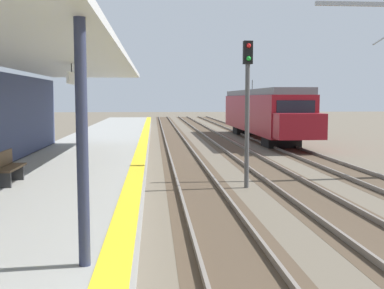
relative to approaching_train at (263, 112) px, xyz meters
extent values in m
cube|color=#999993|center=(-11.20, -17.82, -1.73)|extent=(5.00, 80.00, 0.90)
cube|color=yellow|center=(-8.95, -17.82, -1.27)|extent=(0.50, 80.00, 0.01)
cube|color=silver|center=(-11.30, -23.21, 2.17)|extent=(4.40, 24.00, 0.16)
cylinder|color=#2D334C|center=(-9.35, -29.81, -0.04)|extent=(0.16, 0.16, 4.27)
cube|color=white|center=(-10.90, -21.21, 1.64)|extent=(0.08, 1.40, 0.36)
cylinder|color=#333333|center=(-10.90, -21.21, 1.96)|extent=(0.03, 0.03, 0.27)
cube|color=#4C3D2D|center=(-6.80, -13.82, -2.17)|extent=(2.34, 120.00, 0.01)
cube|color=slate|center=(-7.52, -13.82, -2.09)|extent=(0.08, 120.00, 0.15)
cube|color=slate|center=(-6.08, -13.82, -2.09)|extent=(0.08, 120.00, 0.15)
cube|color=#4C3D2D|center=(-3.40, -13.82, -2.17)|extent=(2.34, 120.00, 0.01)
cube|color=slate|center=(-4.12, -13.82, -2.09)|extent=(0.08, 120.00, 0.15)
cube|color=slate|center=(-2.68, -13.82, -2.09)|extent=(0.08, 120.00, 0.15)
cube|color=#4C3D2D|center=(0.00, -13.82, -2.17)|extent=(2.34, 120.00, 0.01)
cube|color=slate|center=(-0.72, -13.82, -2.09)|extent=(0.08, 120.00, 0.15)
cube|color=slate|center=(0.72, -13.82, -2.09)|extent=(0.08, 120.00, 0.15)
cube|color=maroon|center=(0.00, 0.38, -0.11)|extent=(2.90, 18.00, 2.70)
cube|color=slate|center=(0.00, 0.38, 1.46)|extent=(2.67, 18.00, 0.44)
cube|color=black|center=(0.00, -8.64, 0.30)|extent=(2.32, 0.06, 1.21)
cube|color=maroon|center=(0.00, -9.42, -0.58)|extent=(2.78, 1.60, 1.49)
cube|color=black|center=(1.46, 0.38, 0.30)|extent=(0.04, 15.84, 0.86)
cylinder|color=#333333|center=(0.00, 3.98, 2.13)|extent=(0.06, 0.06, 0.90)
cube|color=black|center=(0.00, -5.47, -1.82)|extent=(2.18, 2.20, 0.72)
cube|color=black|center=(0.00, 6.23, -1.82)|extent=(2.18, 2.20, 0.72)
cylinder|color=#4C4C4C|center=(-5.08, -19.61, 0.02)|extent=(0.16, 0.16, 4.40)
cube|color=black|center=(-5.08, -19.61, 2.62)|extent=(0.32, 0.24, 0.80)
sphere|color=red|center=(-5.08, -19.75, 2.84)|extent=(0.16, 0.16, 0.16)
sphere|color=green|center=(-5.08, -19.75, 2.40)|extent=(0.16, 0.16, 0.16)
cube|color=#9EA3A8|center=(0.35, -17.71, 4.72)|extent=(4.80, 0.16, 0.16)
cube|color=brown|center=(-12.25, -23.24, -0.84)|extent=(0.44, 1.60, 0.06)
cube|color=brown|center=(-12.45, -23.24, -0.60)|extent=(0.06, 1.60, 0.40)
cube|color=#333333|center=(-12.25, -23.84, -1.06)|extent=(0.36, 0.08, 0.44)
cube|color=#333333|center=(-12.25, -22.64, -1.06)|extent=(0.36, 0.08, 0.44)
camera|label=1|loc=(-8.39, -36.33, 1.03)|focal=44.67mm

